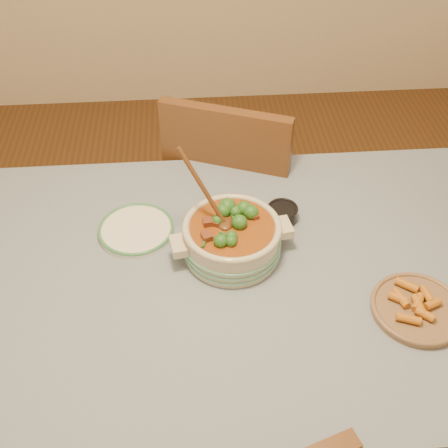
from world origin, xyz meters
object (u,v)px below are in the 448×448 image
at_px(dining_table, 240,293).
at_px(fried_plate, 418,308).
at_px(white_plate, 136,229).
at_px(condiment_bowl, 282,213).
at_px(chair_far, 234,188).
at_px(stew_casserole, 232,236).

bearing_deg(dining_table, fried_plate, -21.37).
bearing_deg(white_plate, condiment_bowl, 2.85).
xyz_separation_m(white_plate, fried_plate, (0.75, -0.36, 0.01)).
distance_m(condiment_bowl, chair_far, 0.49).
distance_m(stew_casserole, white_plate, 0.31).
relative_size(dining_table, chair_far, 1.73).
relative_size(fried_plate, chair_far, 0.28).
distance_m(dining_table, white_plate, 0.37).
xyz_separation_m(dining_table, stew_casserole, (-0.02, 0.07, 0.16)).
bearing_deg(chair_far, white_plate, 73.54).
relative_size(dining_table, fried_plate, 6.29).
xyz_separation_m(condiment_bowl, fried_plate, (0.30, -0.38, -0.01)).
height_order(condiment_bowl, fried_plate, condiment_bowl).
xyz_separation_m(stew_casserole, chair_far, (0.06, 0.55, -0.28)).
bearing_deg(condiment_bowl, chair_far, 105.12).
height_order(stew_casserole, condiment_bowl, stew_casserole).
height_order(condiment_bowl, chair_far, chair_far).
xyz_separation_m(white_plate, condiment_bowl, (0.45, 0.02, 0.02)).
relative_size(dining_table, stew_casserole, 4.71).
bearing_deg(stew_casserole, chair_far, 84.05).
height_order(stew_casserole, fried_plate, stew_casserole).
distance_m(stew_casserole, chair_far, 0.61).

